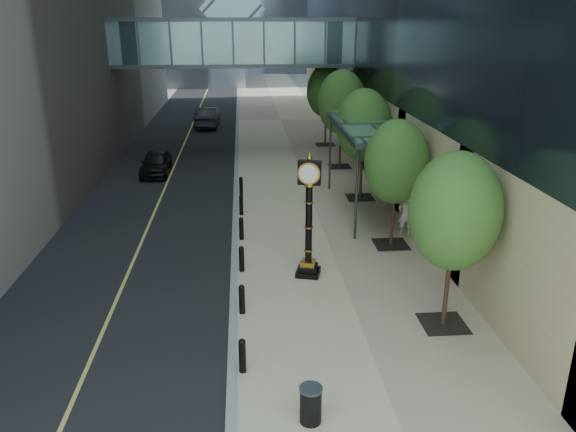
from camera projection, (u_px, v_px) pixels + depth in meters
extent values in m
plane|color=gray|center=(347.00, 391.00, 14.58)|extent=(320.00, 320.00, 0.00)
cube|color=black|center=(194.00, 121.00, 51.57)|extent=(8.00, 180.00, 0.02)
cube|color=#C2B695|center=(281.00, 120.00, 52.17)|extent=(8.00, 180.00, 0.06)
cube|color=gray|center=(237.00, 120.00, 51.87)|extent=(0.25, 180.00, 0.07)
cube|color=slate|center=(233.00, 42.00, 38.09)|extent=(17.00, 4.00, 3.00)
cube|color=#383F44|center=(234.00, 64.00, 38.58)|extent=(17.00, 4.20, 0.25)
cube|color=#383F44|center=(233.00, 19.00, 37.60)|extent=(17.00, 4.20, 0.25)
cube|color=slate|center=(232.00, 9.00, 37.38)|extent=(4.24, 3.00, 4.24)
cube|color=#383F44|center=(370.00, 127.00, 26.56)|extent=(3.00, 8.00, 0.25)
cube|color=slate|center=(370.00, 124.00, 26.51)|extent=(2.80, 7.80, 0.06)
cylinder|color=#383F44|center=(357.00, 194.00, 23.70)|extent=(0.12, 0.12, 4.20)
cylinder|color=#383F44|center=(330.00, 153.00, 30.64)|extent=(0.12, 0.12, 4.20)
cylinder|color=black|center=(242.00, 357.00, 15.14)|extent=(0.20, 0.20, 0.90)
cylinder|color=black|center=(242.00, 301.00, 18.14)|extent=(0.20, 0.20, 0.90)
cylinder|color=black|center=(242.00, 260.00, 21.15)|extent=(0.20, 0.20, 0.90)
cylinder|color=black|center=(241.00, 230.00, 24.15)|extent=(0.20, 0.20, 0.90)
cylinder|color=black|center=(241.00, 206.00, 27.15)|extent=(0.20, 0.20, 0.90)
cylinder|color=black|center=(241.00, 187.00, 30.15)|extent=(0.20, 0.20, 0.90)
cube|color=black|center=(443.00, 323.00, 17.64)|extent=(1.40, 1.40, 0.02)
cylinder|color=#462D1E|center=(447.00, 282.00, 17.15)|extent=(0.14, 0.14, 2.95)
ellipsoid|color=#355E22|center=(455.00, 211.00, 16.38)|extent=(2.70, 2.70, 3.60)
cube|color=black|center=(391.00, 244.00, 23.74)|extent=(1.40, 1.40, 0.02)
cylinder|color=#462D1E|center=(393.00, 213.00, 23.27)|extent=(0.14, 0.14, 2.83)
ellipsoid|color=#355E22|center=(396.00, 162.00, 22.53)|extent=(2.59, 2.59, 3.45)
cube|color=black|center=(360.00, 197.00, 29.84)|extent=(1.40, 1.40, 0.02)
cylinder|color=#462D1E|center=(361.00, 170.00, 29.33)|extent=(0.14, 0.14, 3.05)
ellipsoid|color=#355E22|center=(363.00, 125.00, 28.53)|extent=(2.79, 2.79, 3.73)
cube|color=black|center=(340.00, 166.00, 35.94)|extent=(1.40, 1.40, 0.02)
cylinder|color=#462D1E|center=(340.00, 142.00, 35.40)|extent=(0.14, 0.14, 3.22)
ellipsoid|color=#355E22|center=(342.00, 102.00, 34.56)|extent=(2.95, 2.95, 3.93)
cube|color=black|center=(325.00, 145.00, 42.04)|extent=(1.40, 1.40, 0.02)
cylinder|color=#462D1E|center=(326.00, 124.00, 41.52)|extent=(0.14, 0.14, 3.10)
ellipsoid|color=#355E22|center=(326.00, 91.00, 40.71)|extent=(2.84, 2.84, 3.79)
cube|color=black|center=(308.00, 272.00, 20.98)|extent=(1.05, 1.05, 0.19)
cube|color=black|center=(308.00, 267.00, 20.91)|extent=(0.82, 0.82, 0.19)
cube|color=gold|center=(308.00, 263.00, 20.85)|extent=(0.64, 0.64, 0.19)
cylinder|color=black|center=(309.00, 223.00, 20.32)|extent=(0.25, 0.25, 2.95)
cube|color=black|center=(309.00, 173.00, 19.68)|extent=(0.85, 0.48, 0.86)
cylinder|color=white|center=(309.00, 171.00, 19.83)|extent=(0.65, 0.21, 0.67)
cylinder|color=white|center=(310.00, 174.00, 19.52)|extent=(0.65, 0.21, 0.67)
sphere|color=gold|center=(310.00, 158.00, 19.50)|extent=(0.19, 0.19, 0.19)
cylinder|color=black|center=(311.00, 406.00, 13.26)|extent=(0.67, 0.67, 0.90)
imported|color=beige|center=(406.00, 214.00, 24.59)|extent=(0.69, 0.46, 1.86)
imported|color=black|center=(156.00, 163.00, 34.23)|extent=(1.67, 4.12, 1.40)
imported|color=black|center=(207.00, 117.00, 48.71)|extent=(2.03, 5.25, 1.70)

